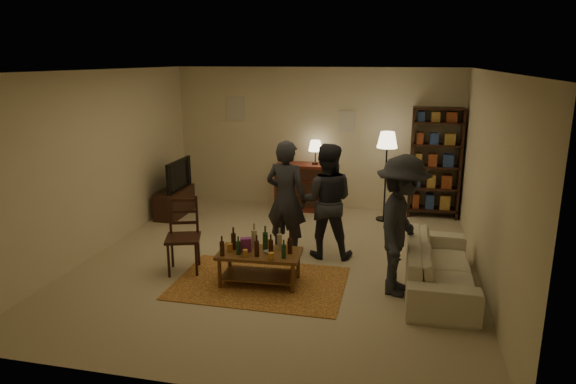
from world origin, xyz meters
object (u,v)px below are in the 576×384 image
(dining_chair, at_px, (183,232))
(tv_stand, at_px, (174,195))
(person_left, at_px, (286,199))
(coffee_table, at_px, (259,255))
(bookshelf, at_px, (435,162))
(person_right, at_px, (326,201))
(sofa, at_px, (439,266))
(floor_lamp, at_px, (387,146))
(person_by_sofa, at_px, (401,226))
(dresser, at_px, (302,185))

(dining_chair, relative_size, tv_stand, 0.99)
(dining_chair, height_order, person_left, person_left)
(coffee_table, distance_m, tv_stand, 3.49)
(bookshelf, bearing_deg, dining_chair, -135.96)
(dining_chair, distance_m, person_right, 2.08)
(coffee_table, bearing_deg, person_right, 59.29)
(coffee_table, xyz_separation_m, sofa, (2.27, 0.36, -0.09))
(floor_lamp, xyz_separation_m, person_by_sofa, (0.31, -2.99, -0.49))
(sofa, relative_size, person_right, 1.23)
(person_right, bearing_deg, floor_lamp, -115.62)
(person_right, bearing_deg, dining_chair, 23.49)
(person_left, bearing_deg, tv_stand, -18.77)
(floor_lamp, height_order, person_right, person_right)
(dresser, distance_m, person_right, 2.48)
(dresser, bearing_deg, dining_chair, -107.21)
(coffee_table, relative_size, dining_chair, 1.05)
(tv_stand, distance_m, dresser, 2.43)
(bookshelf, height_order, person_right, bookshelf)
(floor_lamp, height_order, sofa, floor_lamp)
(dresser, relative_size, floor_lamp, 0.84)
(tv_stand, bearing_deg, bookshelf, 11.80)
(person_by_sofa, bearing_deg, coffee_table, 103.36)
(coffee_table, bearing_deg, sofa, 9.03)
(dining_chair, height_order, tv_stand, tv_stand)
(bookshelf, height_order, person_by_sofa, bookshelf)
(coffee_table, bearing_deg, person_by_sofa, 4.25)
(coffee_table, distance_m, bookshelf, 4.28)
(bookshelf, bearing_deg, person_by_sofa, -99.09)
(dining_chair, height_order, person_by_sofa, person_by_sofa)
(floor_lamp, relative_size, sofa, 0.77)
(dresser, height_order, floor_lamp, floor_lamp)
(dining_chair, relative_size, bookshelf, 0.52)
(sofa, bearing_deg, coffee_table, 99.03)
(dresser, relative_size, person_right, 0.80)
(person_left, xyz_separation_m, person_by_sofa, (1.66, -0.93, 0.01))
(tv_stand, distance_m, person_by_sofa, 4.83)
(tv_stand, bearing_deg, person_by_sofa, -30.38)
(bookshelf, height_order, sofa, bookshelf)
(coffee_table, height_order, bookshelf, bookshelf)
(dresser, distance_m, person_left, 2.45)
(floor_lamp, bearing_deg, bookshelf, 26.00)
(coffee_table, height_order, tv_stand, tv_stand)
(dining_chair, distance_m, bookshelf, 4.83)
(person_right, xyz_separation_m, person_by_sofa, (1.08, -1.03, 0.03))
(tv_stand, relative_size, person_right, 0.62)
(dining_chair, distance_m, tv_stand, 2.67)
(person_right, bearing_deg, coffee_table, 55.13)
(bookshelf, bearing_deg, tv_stand, -168.20)
(dining_chair, distance_m, floor_lamp, 3.99)
(floor_lamp, bearing_deg, person_left, -123.18)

